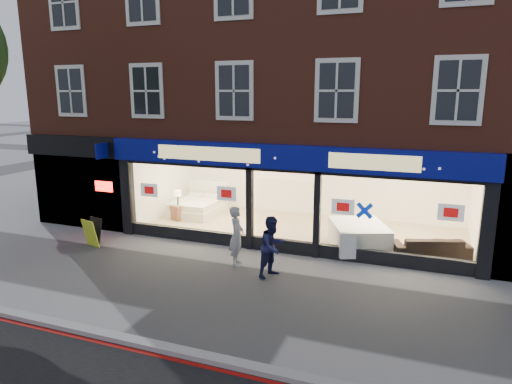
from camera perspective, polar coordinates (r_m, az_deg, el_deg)
The scene contains 12 objects.
ground at distance 11.34m, azimuth -1.49°, elevation -12.45°, with size 120.00×120.00×0.00m, color gray.
kerb_line at distance 8.90m, azimuth -9.55°, elevation -20.11°, with size 60.00×0.10×0.01m, color #8C0A07.
kerb_stone at distance 9.01m, azimuth -8.89°, elevation -19.21°, with size 60.00×0.25×0.12m, color gray.
showroom_floor at distance 15.99m, azimuth 5.66°, elevation -4.83°, with size 11.00×4.50×0.10m, color tan.
building at distance 17.03m, azimuth 7.67°, elevation 18.69°, with size 19.00×8.26×10.30m.
display_bed at distance 17.90m, azimuth -7.27°, elevation -1.76°, with size 1.72×2.06×1.15m.
bedside_table at distance 17.26m, azimuth -9.67°, elevation -2.54°, with size 0.45×0.45×0.55m, color brown.
mattress_stack at distance 14.29m, azimuth 12.71°, elevation -5.37°, with size 2.15×2.37×0.76m.
sofa at distance 14.11m, azimuth 20.96°, elevation -6.44°, with size 2.12×0.83×0.62m, color black.
a_board at distance 15.29m, azimuth -19.76°, elevation -4.77°, with size 0.58×0.38×0.90m, color #C2D425.
pedestrian_grey at distance 12.79m, azimuth -2.43°, elevation -5.49°, with size 0.61×0.40×1.68m, color #9FA1A6.
pedestrian_blue at distance 12.00m, azimuth 2.06°, elevation -6.83°, with size 0.79×0.62×1.63m, color #171940.
Camera 1 is at (3.91, -9.52, 4.75)m, focal length 32.00 mm.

